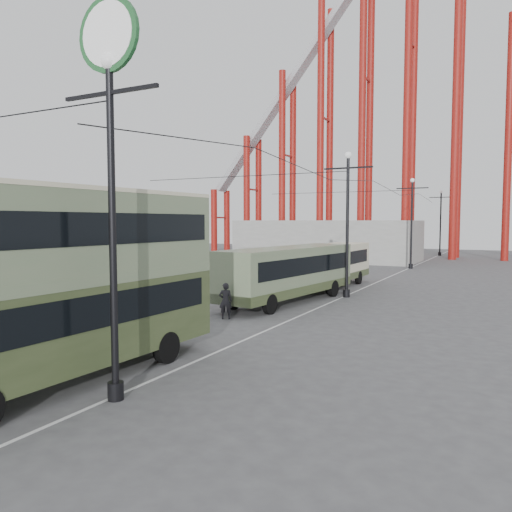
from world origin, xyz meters
The scene contains 12 objects.
ground centered at (0.00, 0.00, 0.00)m, with size 160.00×160.00×0.00m, color #49494C.
road_markings centered at (-0.86, 19.70, 0.01)m, with size 12.52×120.00×0.01m.
lamp_post_near centered at (5.60, -3.00, 7.86)m, with size 3.20×0.44×10.80m.
lamp_post_mid centered at (5.60, 18.00, 4.68)m, with size 3.20×0.44×9.32m.
lamp_post_far centered at (5.60, 40.00, 4.68)m, with size 3.20×0.44×9.32m.
lamp_post_distant centered at (5.60, 62.00, 4.68)m, with size 3.20×0.44×9.32m.
roller_coaster centered at (-2.49, 56.89, 22.92)m, with size 52.95×5.00×55.48m.
fairground_shed centered at (-6.00, 47.00, 2.50)m, with size 22.00×10.00×5.00m, color gray.
double_decker_bus centered at (3.26, -2.54, 3.32)m, with size 3.19×11.14×5.93m.
single_decker_green centered at (3.10, 14.44, 1.89)m, with size 4.18×12.09×3.35m.
single_decker_cream centered at (3.14, 22.14, 1.79)m, with size 2.96×10.29×3.17m.
pedestrian centered at (2.40, 8.17, 0.92)m, with size 0.67×0.44×1.84m, color black.
Camera 1 is at (15.25, -13.10, 4.91)m, focal length 35.00 mm.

